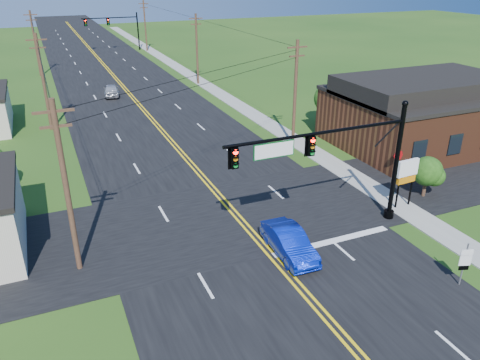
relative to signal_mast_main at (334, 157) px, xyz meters
name	(u,v)px	position (x,y,z in m)	size (l,w,h in m)	color
ground	(345,345)	(-4.34, -8.00, -4.75)	(260.00, 260.00, 0.00)	#214413
road_main	(122,87)	(-4.34, 42.00, -4.73)	(16.00, 220.00, 0.04)	black
road_cross	(234,216)	(-4.34, 4.00, -4.73)	(70.00, 10.00, 0.04)	black
sidewalk	(225,97)	(6.16, 32.00, -4.71)	(2.00, 160.00, 0.08)	gray
signal_mast_main	(334,157)	(0.00, 0.00, 0.00)	(11.30, 0.60, 7.48)	black
signal_mast_far	(114,26)	(0.10, 72.00, -0.20)	(10.98, 0.60, 7.48)	black
brick_building	(419,118)	(15.66, 10.00, -2.40)	(14.20, 11.20, 4.70)	#572B18
utility_pole_left_a	(66,186)	(-13.84, 2.00, -0.03)	(1.80, 0.28, 9.00)	#3D2B1C
utility_pole_left_b	(43,81)	(-13.84, 27.00, -0.03)	(1.80, 0.28, 9.00)	#3D2B1C
utility_pole_left_c	(35,42)	(-13.84, 54.00, -0.03)	(1.80, 0.28, 9.00)	#3D2B1C
utility_pole_right_a	(295,92)	(5.46, 14.00, -0.03)	(1.80, 0.28, 9.00)	#3D2B1C
utility_pole_right_b	(197,48)	(5.46, 40.00, -0.03)	(1.80, 0.28, 9.00)	#3D2B1C
utility_pole_right_c	(145,25)	(5.46, 70.00, -0.03)	(1.80, 0.28, 9.00)	#3D2B1C
tree_right_back	(329,98)	(11.66, 18.00, -2.15)	(3.00, 3.00, 4.10)	#3D2B1C
shrub_corner	(427,171)	(8.66, 1.50, -2.90)	(2.00, 2.00, 2.86)	#3D2B1C
blue_car	(289,243)	(-3.26, -1.16, -4.01)	(1.56, 4.48, 1.47)	#071EAC
distant_car	(111,90)	(-6.33, 37.81, -4.00)	(1.76, 4.38, 1.49)	#B5B5BA
route_sign	(465,261)	(3.16, -6.87, -3.36)	(0.57, 0.23, 2.39)	slate
stop_sign	(398,159)	(8.66, 4.40, -3.05)	(0.84, 0.11, 2.36)	slate
pylon_sign	(407,173)	(6.25, 0.84, -2.35)	(1.61, 0.33, 3.29)	black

